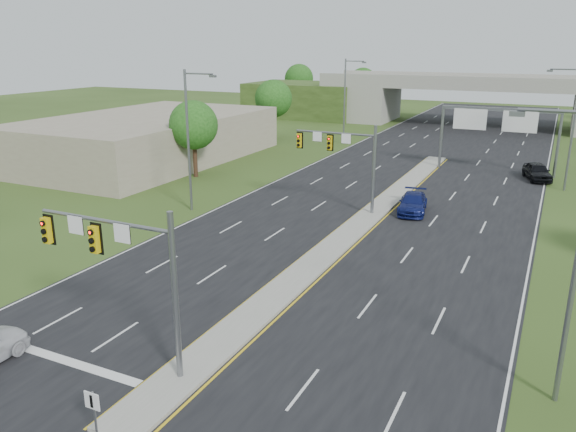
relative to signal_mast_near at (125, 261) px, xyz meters
The scene contains 20 objects.
ground 5.24m from the signal_mast_near, ahead, with size 240.00×240.00×0.00m, color #2E4217.
road 35.46m from the signal_mast_near, 86.31° to the left, with size 24.00×160.00×0.02m, color black.
median 23.64m from the signal_mast_near, 84.40° to the left, with size 2.00×54.00×0.16m, color gray.
lane_markings 29.41m from the signal_mast_near, 86.72° to the left, with size 23.72×160.00×0.01m.
signal_mast_near is the anchor object (origin of this frame).
signal_mast_far 25.00m from the signal_mast_near, 90.00° to the left, with size 6.62×0.60×7.00m.
keep_right_sign 5.94m from the signal_mast_near, 63.06° to the right, with size 0.60×0.13×2.20m.
sign_gantry 45.88m from the signal_mast_near, 78.75° to the left, with size 11.58×0.44×6.67m.
overpass 80.11m from the signal_mast_near, 88.38° to the left, with size 80.00×14.00×8.10m.
lightpole_l_mid 22.95m from the signal_mast_near, 118.79° to the left, with size 2.85×0.25×11.00m.
lightpole_l_far 56.19m from the signal_mast_near, 101.33° to the left, with size 2.85×0.25×11.00m.
lightpole_r_near 16.42m from the signal_mast_near, 18.06° to the left, with size 2.85×0.25×11.00m.
lightpole_r_far 43.01m from the signal_mast_near, 68.78° to the left, with size 2.85×0.25×11.00m.
tree_l_near 34.92m from the signal_mast_near, 120.53° to the left, with size 4.80×4.80×7.60m.
tree_l_mid 59.21m from the signal_mast_near, 111.54° to the left, with size 5.20×5.20×8.12m.
tree_back_a 100.64m from the signal_mast_near, 110.80° to the left, with size 6.00×6.00×8.85m.
tree_back_b 96.56m from the signal_mast_near, 103.01° to the left, with size 5.60×5.60×8.32m.
commercial_building 44.77m from the signal_mast_near, 128.34° to the left, with size 18.00×30.00×5.00m, color gray.
car_far_b 27.90m from the signal_mast_near, 79.68° to the left, with size 2.06×5.08×1.47m, color #0D1553.
car_far_c 45.60m from the signal_mast_near, 73.03° to the left, with size 1.97×4.90×1.67m, color black.
Camera 1 is at (12.33, -15.68, 12.82)m, focal length 35.00 mm.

